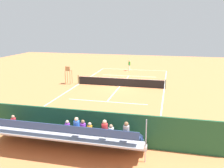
# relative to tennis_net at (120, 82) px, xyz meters

# --- Properties ---
(ground_plane) EXTENTS (60.00, 60.00, 0.00)m
(ground_plane) POSITION_rel_tennis_net_xyz_m (0.00, 0.00, -0.50)
(ground_plane) COLOR #D17542
(court_line_markings) EXTENTS (10.10, 22.20, 0.01)m
(court_line_markings) POSITION_rel_tennis_net_xyz_m (0.00, -0.04, -0.50)
(court_line_markings) COLOR white
(court_line_markings) RESTS_ON ground
(tennis_net) EXTENTS (10.30, 0.10, 1.07)m
(tennis_net) POSITION_rel_tennis_net_xyz_m (0.00, 0.00, 0.00)
(tennis_net) COLOR black
(tennis_net) RESTS_ON ground
(backdrop_wall) EXTENTS (18.00, 0.16, 2.00)m
(backdrop_wall) POSITION_rel_tennis_net_xyz_m (0.00, 14.00, 0.50)
(backdrop_wall) COLOR #235633
(backdrop_wall) RESTS_ON ground
(bleacher_stand) EXTENTS (9.06, 2.40, 2.48)m
(bleacher_stand) POSITION_rel_tennis_net_xyz_m (-0.14, 15.35, 0.44)
(bleacher_stand) COLOR #B2B2B7
(bleacher_stand) RESTS_ON ground
(umpire_chair) EXTENTS (0.67, 0.67, 2.14)m
(umpire_chair) POSITION_rel_tennis_net_xyz_m (6.20, 0.33, 0.81)
(umpire_chair) COLOR #A88456
(umpire_chair) RESTS_ON ground
(courtside_bench) EXTENTS (1.80, 0.40, 0.93)m
(courtside_bench) POSITION_rel_tennis_net_xyz_m (-3.11, 13.27, 0.06)
(courtside_bench) COLOR #9E754C
(courtside_bench) RESTS_ON ground
(equipment_bag) EXTENTS (0.90, 0.36, 0.36)m
(equipment_bag) POSITION_rel_tennis_net_xyz_m (-1.17, 13.40, -0.32)
(equipment_bag) COLOR black
(equipment_bag) RESTS_ON ground
(tennis_player) EXTENTS (0.37, 0.54, 1.93)m
(tennis_player) POSITION_rel_tennis_net_xyz_m (0.58, -9.93, 0.51)
(tennis_player) COLOR white
(tennis_player) RESTS_ON ground
(tennis_racket) EXTENTS (0.58, 0.39, 0.03)m
(tennis_racket) POSITION_rel_tennis_net_xyz_m (0.88, -9.64, -0.49)
(tennis_racket) COLOR black
(tennis_racket) RESTS_ON ground
(tennis_ball_near) EXTENTS (0.07, 0.07, 0.07)m
(tennis_ball_near) POSITION_rel_tennis_net_xyz_m (0.27, -8.75, -0.47)
(tennis_ball_near) COLOR #CCDB33
(tennis_ball_near) RESTS_ON ground
(tennis_ball_far) EXTENTS (0.07, 0.07, 0.07)m
(tennis_ball_far) POSITION_rel_tennis_net_xyz_m (2.34, -8.48, -0.47)
(tennis_ball_far) COLOR #CCDB33
(tennis_ball_far) RESTS_ON ground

